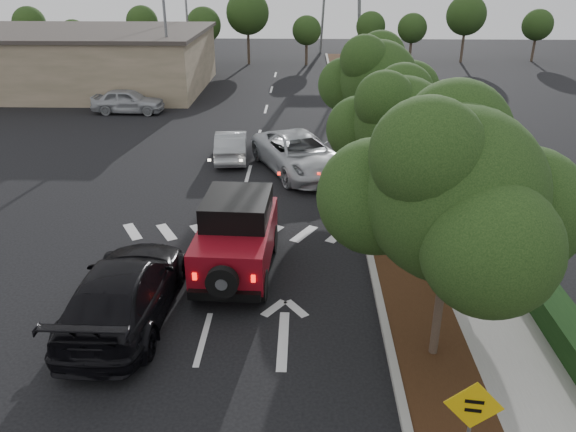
{
  "coord_description": "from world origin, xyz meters",
  "views": [
    {
      "loc": [
        2.46,
        -11.44,
        8.61
      ],
      "look_at": [
        2.03,
        3.0,
        2.04
      ],
      "focal_mm": 35.0,
      "sensor_mm": 36.0,
      "label": 1
    }
  ],
  "objects_px": {
    "silver_suv_ahead": "(300,154)",
    "black_suv_oncoming": "(125,290)",
    "red_jeep": "(238,234)",
    "speed_hump_sign": "(471,417)"
  },
  "relations": [
    {
      "from": "black_suv_oncoming",
      "to": "silver_suv_ahead",
      "type": "bearing_deg",
      "value": -110.17
    },
    {
      "from": "black_suv_oncoming",
      "to": "speed_hump_sign",
      "type": "relative_size",
      "value": 2.7
    },
    {
      "from": "red_jeep",
      "to": "black_suv_oncoming",
      "type": "bearing_deg",
      "value": -132.4
    },
    {
      "from": "silver_suv_ahead",
      "to": "speed_hump_sign",
      "type": "height_order",
      "value": "speed_hump_sign"
    },
    {
      "from": "silver_suv_ahead",
      "to": "speed_hump_sign",
      "type": "bearing_deg",
      "value": -102.55
    },
    {
      "from": "red_jeep",
      "to": "silver_suv_ahead",
      "type": "bearing_deg",
      "value": 81.25
    },
    {
      "from": "silver_suv_ahead",
      "to": "black_suv_oncoming",
      "type": "distance_m",
      "value": 12.28
    },
    {
      "from": "speed_hump_sign",
      "to": "red_jeep",
      "type": "bearing_deg",
      "value": 130.52
    },
    {
      "from": "silver_suv_ahead",
      "to": "black_suv_oncoming",
      "type": "height_order",
      "value": "silver_suv_ahead"
    },
    {
      "from": "speed_hump_sign",
      "to": "black_suv_oncoming",
      "type": "bearing_deg",
      "value": 154.56
    }
  ]
}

